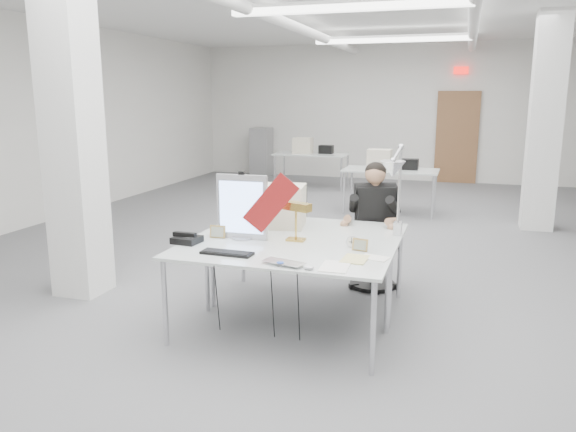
# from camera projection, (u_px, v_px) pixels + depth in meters

# --- Properties ---
(room_shell) EXTENTS (10.04, 14.04, 3.24)m
(room_shell) POSITION_uv_depth(u_px,v_px,m) (350.00, 121.00, 6.80)
(room_shell) COLOR #5B5C5E
(room_shell) RESTS_ON ground
(desk_main) EXTENTS (1.80, 0.90, 0.02)m
(desk_main) POSITION_uv_depth(u_px,v_px,m) (279.00, 254.00, 4.55)
(desk_main) COLOR silver
(desk_main) RESTS_ON room_shell
(desk_second) EXTENTS (1.80, 0.90, 0.02)m
(desk_second) POSITION_uv_depth(u_px,v_px,m) (308.00, 229.00, 5.39)
(desk_second) COLOR silver
(desk_second) RESTS_ON room_shell
(bg_desk_a) EXTENTS (1.60, 0.80, 0.02)m
(bg_desk_a) POSITION_uv_depth(u_px,v_px,m) (391.00, 170.00, 9.62)
(bg_desk_a) COLOR silver
(bg_desk_a) RESTS_ON room_shell
(bg_desk_b) EXTENTS (1.60, 0.80, 0.02)m
(bg_desk_b) POSITION_uv_depth(u_px,v_px,m) (312.00, 154.00, 12.26)
(bg_desk_b) COLOR silver
(bg_desk_b) RESTS_ON room_shell
(filing_cabinet) EXTENTS (0.45, 0.55, 1.20)m
(filing_cabinet) POSITION_uv_depth(u_px,v_px,m) (261.00, 152.00, 14.14)
(filing_cabinet) COLOR gray
(filing_cabinet) RESTS_ON room_shell
(office_chair) EXTENTS (0.65, 0.65, 1.05)m
(office_chair) POSITION_uv_depth(u_px,v_px,m) (374.00, 239.00, 5.87)
(office_chair) COLOR black
(office_chair) RESTS_ON room_shell
(seated_person) EXTENTS (0.72, 0.80, 1.00)m
(seated_person) POSITION_uv_depth(u_px,v_px,m) (374.00, 205.00, 5.75)
(seated_person) COLOR black
(seated_person) RESTS_ON office_chair
(monitor) EXTENTS (0.46, 0.06, 0.57)m
(monitor) POSITION_uv_depth(u_px,v_px,m) (242.00, 207.00, 4.93)
(monitor) COLOR #B9B8BD
(monitor) RESTS_ON desk_main
(pennant) EXTENTS (0.48, 0.14, 0.53)m
(pennant) POSITION_uv_depth(u_px,v_px,m) (271.00, 203.00, 4.80)
(pennant) COLOR maroon
(pennant) RESTS_ON monitor
(keyboard) EXTENTS (0.43, 0.15, 0.02)m
(keyboard) POSITION_uv_depth(u_px,v_px,m) (227.00, 253.00, 4.49)
(keyboard) COLOR black
(keyboard) RESTS_ON desk_main
(laptop) EXTENTS (0.37, 0.29, 0.03)m
(laptop) POSITION_uv_depth(u_px,v_px,m) (280.00, 265.00, 4.17)
(laptop) COLOR #B2B3B7
(laptop) RESTS_ON desk_main
(mouse) EXTENTS (0.09, 0.07, 0.03)m
(mouse) POSITION_uv_depth(u_px,v_px,m) (309.00, 268.00, 4.09)
(mouse) COLOR #BABABF
(mouse) RESTS_ON desk_main
(bankers_lamp) EXTENTS (0.32, 0.22, 0.33)m
(bankers_lamp) POSITION_uv_depth(u_px,v_px,m) (296.00, 222.00, 4.88)
(bankers_lamp) COLOR #C17F3C
(bankers_lamp) RESTS_ON desk_main
(desk_phone) EXTENTS (0.24, 0.22, 0.06)m
(desk_phone) POSITION_uv_depth(u_px,v_px,m) (187.00, 240.00, 4.83)
(desk_phone) COLOR black
(desk_phone) RESTS_ON desk_main
(picture_frame_left) EXTENTS (0.15, 0.05, 0.11)m
(picture_frame_left) POSITION_uv_depth(u_px,v_px,m) (218.00, 232.00, 5.00)
(picture_frame_left) COLOR #AA8A49
(picture_frame_left) RESTS_ON desk_main
(picture_frame_right) EXTENTS (0.13, 0.05, 0.10)m
(picture_frame_right) POSITION_uv_depth(u_px,v_px,m) (360.00, 245.00, 4.58)
(picture_frame_right) COLOR tan
(picture_frame_right) RESTS_ON desk_main
(desk_clock) EXTENTS (0.10, 0.03, 0.10)m
(desk_clock) POSITION_uv_depth(u_px,v_px,m) (352.00, 241.00, 4.70)
(desk_clock) COLOR silver
(desk_clock) RESTS_ON desk_main
(paper_stack_a) EXTENTS (0.22, 0.30, 0.01)m
(paper_stack_a) POSITION_uv_depth(u_px,v_px,m) (335.00, 266.00, 4.16)
(paper_stack_a) COLOR white
(paper_stack_a) RESTS_ON desk_main
(paper_stack_b) EXTENTS (0.20, 0.27, 0.01)m
(paper_stack_b) POSITION_uv_depth(u_px,v_px,m) (355.00, 259.00, 4.34)
(paper_stack_b) COLOR #D7CD80
(paper_stack_b) RESTS_ON desk_main
(paper_stack_c) EXTENTS (0.24, 0.19, 0.01)m
(paper_stack_c) POSITION_uv_depth(u_px,v_px,m) (375.00, 258.00, 4.38)
(paper_stack_c) COLOR white
(paper_stack_c) RESTS_ON desk_main
(beige_monitor) EXTENTS (0.48, 0.46, 0.40)m
(beige_monitor) POSITION_uv_depth(u_px,v_px,m) (282.00, 206.00, 5.42)
(beige_monitor) COLOR beige
(beige_monitor) RESTS_ON desk_second
(architect_lamp) EXTENTS (0.48, 0.79, 0.96)m
(architect_lamp) POSITION_uv_depth(u_px,v_px,m) (396.00, 187.00, 4.78)
(architect_lamp) COLOR silver
(architect_lamp) RESTS_ON desk_second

